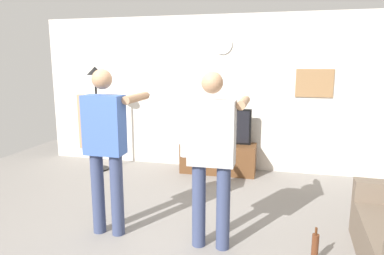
{
  "coord_description": "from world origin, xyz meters",
  "views": [
    {
      "loc": [
        1.1,
        -3.08,
        1.89
      ],
      "look_at": [
        0.05,
        1.2,
        1.05
      ],
      "focal_mm": 32.03,
      "sensor_mm": 36.0,
      "label": 1
    }
  ],
  "objects_px": {
    "tv_stand": "(218,158)",
    "wall_clock": "(223,45)",
    "person_standing_nearer_lamp": "(106,143)",
    "beverage_bottle": "(315,248)",
    "framed_picture": "(314,83)",
    "floor_lamp": "(96,97)",
    "person_standing_nearer_couch": "(212,150)",
    "television": "(219,126)"
  },
  "relations": [
    {
      "from": "television",
      "to": "floor_lamp",
      "type": "distance_m",
      "value": 2.18
    },
    {
      "from": "framed_picture",
      "to": "floor_lamp",
      "type": "xyz_separation_m",
      "value": [
        -3.62,
        -0.65,
        -0.25
      ]
    },
    {
      "from": "television",
      "to": "floor_lamp",
      "type": "xyz_separation_m",
      "value": [
        -2.08,
        -0.4,
        0.49
      ]
    },
    {
      "from": "floor_lamp",
      "to": "beverage_bottle",
      "type": "distance_m",
      "value": 4.21
    },
    {
      "from": "person_standing_nearer_lamp",
      "to": "person_standing_nearer_couch",
      "type": "xyz_separation_m",
      "value": [
        1.16,
        -0.02,
        -0.0
      ]
    },
    {
      "from": "television",
      "to": "framed_picture",
      "type": "height_order",
      "value": "framed_picture"
    },
    {
      "from": "floor_lamp",
      "to": "television",
      "type": "bearing_deg",
      "value": 10.84
    },
    {
      "from": "framed_picture",
      "to": "person_standing_nearer_couch",
      "type": "relative_size",
      "value": 0.33
    },
    {
      "from": "wall_clock",
      "to": "floor_lamp",
      "type": "distance_m",
      "value": 2.35
    },
    {
      "from": "television",
      "to": "beverage_bottle",
      "type": "xyz_separation_m",
      "value": [
        1.35,
        -2.55,
        -0.67
      ]
    },
    {
      "from": "beverage_bottle",
      "to": "person_standing_nearer_couch",
      "type": "bearing_deg",
      "value": 176.24
    },
    {
      "from": "tv_stand",
      "to": "framed_picture",
      "type": "height_order",
      "value": "framed_picture"
    },
    {
      "from": "person_standing_nearer_couch",
      "to": "beverage_bottle",
      "type": "height_order",
      "value": "person_standing_nearer_couch"
    },
    {
      "from": "beverage_bottle",
      "to": "wall_clock",
      "type": "bearing_deg",
      "value": 115.75
    },
    {
      "from": "television",
      "to": "person_standing_nearer_couch",
      "type": "xyz_separation_m",
      "value": [
        0.33,
        -2.49,
        0.22
      ]
    },
    {
      "from": "television",
      "to": "person_standing_nearer_couch",
      "type": "height_order",
      "value": "person_standing_nearer_couch"
    },
    {
      "from": "tv_stand",
      "to": "beverage_bottle",
      "type": "height_order",
      "value": "tv_stand"
    },
    {
      "from": "person_standing_nearer_couch",
      "to": "tv_stand",
      "type": "bearing_deg",
      "value": 97.67
    },
    {
      "from": "person_standing_nearer_couch",
      "to": "television",
      "type": "bearing_deg",
      "value": 97.52
    },
    {
      "from": "tv_stand",
      "to": "television",
      "type": "bearing_deg",
      "value": 90.0
    },
    {
      "from": "floor_lamp",
      "to": "beverage_bottle",
      "type": "relative_size",
      "value": 5.06
    },
    {
      "from": "tv_stand",
      "to": "beverage_bottle",
      "type": "xyz_separation_m",
      "value": [
        1.35,
        -2.51,
        -0.11
      ]
    },
    {
      "from": "tv_stand",
      "to": "wall_clock",
      "type": "distance_m",
      "value": 1.96
    },
    {
      "from": "framed_picture",
      "to": "person_standing_nearer_lamp",
      "type": "bearing_deg",
      "value": -131.08
    },
    {
      "from": "tv_stand",
      "to": "person_standing_nearer_lamp",
      "type": "height_order",
      "value": "person_standing_nearer_lamp"
    },
    {
      "from": "floor_lamp",
      "to": "beverage_bottle",
      "type": "height_order",
      "value": "floor_lamp"
    },
    {
      "from": "wall_clock",
      "to": "person_standing_nearer_lamp",
      "type": "relative_size",
      "value": 0.18
    },
    {
      "from": "framed_picture",
      "to": "beverage_bottle",
      "type": "relative_size",
      "value": 1.65
    },
    {
      "from": "wall_clock",
      "to": "tv_stand",
      "type": "bearing_deg",
      "value": -90.0
    },
    {
      "from": "television",
      "to": "tv_stand",
      "type": "bearing_deg",
      "value": -90.0
    },
    {
      "from": "wall_clock",
      "to": "beverage_bottle",
      "type": "relative_size",
      "value": 0.9
    },
    {
      "from": "framed_picture",
      "to": "floor_lamp",
      "type": "bearing_deg",
      "value": -169.84
    },
    {
      "from": "tv_stand",
      "to": "television",
      "type": "height_order",
      "value": "television"
    },
    {
      "from": "tv_stand",
      "to": "person_standing_nearer_lamp",
      "type": "relative_size",
      "value": 0.7
    },
    {
      "from": "wall_clock",
      "to": "person_standing_nearer_couch",
      "type": "relative_size",
      "value": 0.18
    },
    {
      "from": "tv_stand",
      "to": "person_standing_nearer_lamp",
      "type": "bearing_deg",
      "value": -109.07
    },
    {
      "from": "television",
      "to": "beverage_bottle",
      "type": "bearing_deg",
      "value": -62.15
    },
    {
      "from": "wall_clock",
      "to": "framed_picture",
      "type": "bearing_deg",
      "value": 0.19
    },
    {
      "from": "person_standing_nearer_lamp",
      "to": "beverage_bottle",
      "type": "distance_m",
      "value": 2.36
    },
    {
      "from": "television",
      "to": "person_standing_nearer_couch",
      "type": "relative_size",
      "value": 0.6
    },
    {
      "from": "tv_stand",
      "to": "television",
      "type": "relative_size",
      "value": 1.17
    },
    {
      "from": "person_standing_nearer_couch",
      "to": "framed_picture",
      "type": "bearing_deg",
      "value": 66.25
    }
  ]
}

